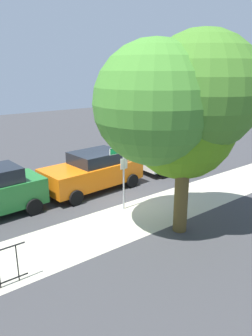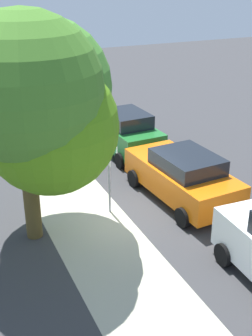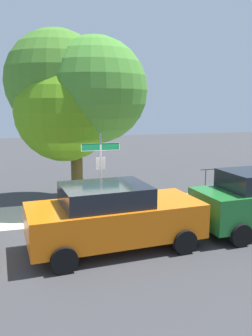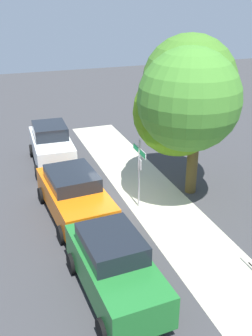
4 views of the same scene
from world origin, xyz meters
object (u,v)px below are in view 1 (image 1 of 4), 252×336
(car_white, at_px, (173,151))
(car_orange, at_px, (93,171))
(street_sign, at_px, (124,163))
(shade_tree, at_px, (179,107))

(car_white, distance_m, car_orange, 5.17)
(street_sign, distance_m, shade_tree, 3.17)
(shade_tree, distance_m, car_white, 7.42)
(street_sign, xyz_separation_m, shade_tree, (-0.57, 2.15, 2.26))
(shade_tree, xyz_separation_m, car_orange, (0.35, -4.71, -3.27))
(street_sign, height_order, car_orange, street_sign)
(car_white, bearing_deg, street_sign, 27.21)
(street_sign, height_order, car_white, street_sign)
(street_sign, height_order, shade_tree, shade_tree)
(car_orange, bearing_deg, street_sign, 81.15)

